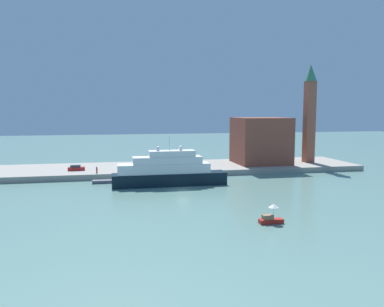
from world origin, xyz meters
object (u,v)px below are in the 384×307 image
large_yacht (168,171)px  bell_tower (310,110)px  small_motorboat (271,217)px  person_figure (97,170)px  work_barge (102,182)px  harbor_building (261,141)px  mooring_bollard (156,170)px  parked_car (76,168)px

large_yacht → bell_tower: bell_tower is taller
small_motorboat → person_figure: 52.55m
small_motorboat → work_barge: small_motorboat is taller
harbor_building → bell_tower: bell_tower is taller
small_motorboat → harbor_building: size_ratio=0.25×
bell_tower → mooring_bollard: 50.24m
small_motorboat → bell_tower: bearing=56.9°
harbor_building → mooring_bollard: (-32.03, -9.69, -6.29)m
large_yacht → mooring_bollard: bearing=96.8°
work_barge → person_figure: bearing=102.9°
small_motorboat → harbor_building: bearing=69.9°
small_motorboat → person_figure: (-26.98, 45.09, 1.24)m
work_barge → parked_car: parked_car is taller
bell_tower → person_figure: bearing=-172.4°
large_yacht → bell_tower: size_ratio=0.90×
large_yacht → parked_car: large_yacht is taller
small_motorboat → parked_car: bearing=122.5°
work_barge → mooring_bollard: (13.40, 5.39, 1.54)m
parked_car → person_figure: (5.37, -5.63, 0.20)m
harbor_building → large_yacht: bearing=-145.8°
work_barge → bell_tower: bearing=13.3°
large_yacht → bell_tower: bearing=23.8°
mooring_bollard → parked_car: bearing=162.7°
harbor_building → mooring_bollard: 34.05m
person_figure → mooring_bollard: bearing=-2.6°
parked_car → mooring_bollard: bearing=-17.3°
large_yacht → parked_car: bearing=140.9°
bell_tower → small_motorboat: bearing=-123.1°
bell_tower → parked_car: (-67.18, -2.61, -15.15)m
bell_tower → work_barge: bearing=-166.7°
small_motorboat → mooring_bollard: small_motorboat is taller
bell_tower → mooring_bollard: size_ratio=33.82×
large_yacht → small_motorboat: bearing=-71.9°
small_motorboat → harbor_building: 58.08m
large_yacht → mooring_bollard: large_yacht is taller
large_yacht → small_motorboat: size_ratio=7.05×
small_motorboat → harbor_building: (19.85, 54.11, 7.16)m
harbor_building → person_figure: harbor_building is taller
bell_tower → parked_car: 68.91m
person_figure → harbor_building: bearing=10.9°
small_motorboat → person_figure: person_figure is taller
large_yacht → small_motorboat: 35.02m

